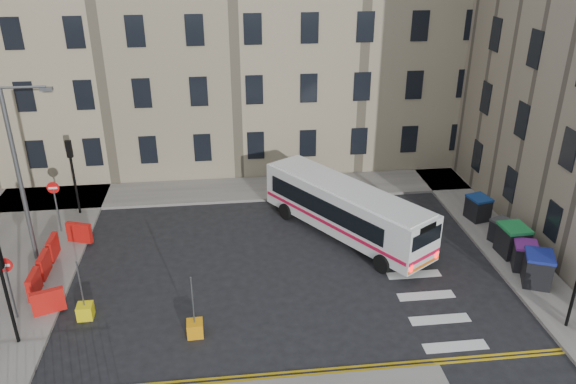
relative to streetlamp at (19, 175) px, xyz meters
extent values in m
plane|color=black|center=(13.00, -2.00, -4.34)|extent=(120.00, 120.00, 0.00)
cube|color=slate|center=(7.00, 6.60, -4.26)|extent=(36.00, 3.20, 0.15)
cube|color=slate|center=(22.00, 2.00, -4.26)|extent=(2.40, 26.00, 0.15)
cube|color=slate|center=(-1.00, -1.00, -4.26)|extent=(6.00, 22.00, 0.15)
cube|color=gray|center=(6.00, 13.50, 3.66)|extent=(38.00, 10.50, 16.00)
cylinder|color=black|center=(21.60, -7.50, -2.59)|extent=(0.12, 0.12, 3.20)
cylinder|color=black|center=(1.00, 4.50, -2.59)|extent=(0.12, 0.12, 3.20)
cube|color=black|center=(1.00, 4.50, -0.54)|extent=(0.28, 0.22, 0.90)
cylinder|color=black|center=(1.00, -6.00, -2.59)|extent=(0.12, 0.12, 3.20)
cylinder|color=#595B5E|center=(0.00, 0.00, -0.19)|extent=(0.20, 0.20, 8.00)
cylinder|color=#595B5E|center=(0.50, 2.50, -2.99)|extent=(0.08, 0.08, 2.40)
cube|color=red|center=(0.50, 2.50, -1.49)|extent=(0.60, 0.04, 0.60)
cylinder|color=#595B5E|center=(0.50, -4.50, -2.99)|extent=(0.08, 0.08, 2.40)
cube|color=red|center=(0.50, -4.50, -1.49)|extent=(0.60, 0.04, 0.60)
cube|color=red|center=(0.80, -3.00, -3.69)|extent=(0.25, 1.25, 1.00)
cube|color=red|center=(0.80, -1.50, -3.69)|extent=(0.25, 1.25, 1.00)
cube|color=red|center=(0.80, 0.00, -3.69)|extent=(0.25, 1.25, 1.00)
cube|color=red|center=(1.70, 1.30, -3.69)|extent=(1.26, 0.66, 1.00)
cube|color=red|center=(1.70, -4.30, -3.69)|extent=(1.26, 0.66, 1.00)
cube|color=silver|center=(14.64, 0.65, -2.79)|extent=(7.16, 9.32, 2.20)
cube|color=black|center=(13.47, 0.40, -2.62)|extent=(4.31, 6.52, 0.88)
cube|color=black|center=(15.33, 1.62, -2.62)|extent=(4.31, 6.52, 0.88)
cube|color=black|center=(11.98, 4.71, -2.57)|extent=(1.65, 1.11, 0.97)
cube|color=black|center=(17.31, -3.42, -2.35)|extent=(1.65, 1.11, 0.71)
cube|color=red|center=(13.71, 0.03, -3.32)|extent=(5.26, 7.98, 0.16)
cube|color=red|center=(15.58, 1.26, -3.32)|extent=(5.26, 7.98, 0.16)
cube|color=#FF0C0C|center=(16.58, -3.91, -3.54)|extent=(0.19, 0.15, 0.35)
cube|color=#FF0C0C|center=(18.05, -2.94, -3.54)|extent=(0.19, 0.15, 0.35)
cylinder|color=black|center=(11.93, 2.77, -3.90)|extent=(0.69, 0.87, 0.88)
cylinder|color=black|center=(13.78, 3.98, -3.90)|extent=(0.69, 0.87, 0.88)
cylinder|color=black|center=(15.61, -2.83, -3.90)|extent=(0.69, 0.87, 0.88)
cylinder|color=black|center=(17.45, -1.62, -3.90)|extent=(0.69, 0.87, 0.88)
cube|color=black|center=(21.86, -4.65, -3.54)|extent=(1.47, 1.57, 1.30)
cube|color=navy|center=(21.86, -4.65, -2.82)|extent=(1.55, 1.64, 0.14)
cube|color=black|center=(21.92, -3.45, -3.62)|extent=(1.25, 1.34, 1.13)
cube|color=#6F207B|center=(21.92, -3.45, -3.00)|extent=(1.32, 1.40, 0.12)
cube|color=black|center=(21.96, -2.24, -3.53)|extent=(1.16, 1.32, 1.32)
cube|color=#1C7F3D|center=(21.96, -2.24, -2.80)|extent=(1.22, 1.38, 0.14)
cube|color=black|center=(22.04, -1.12, -3.66)|extent=(1.19, 1.26, 1.04)
cube|color=#353537|center=(22.04, -1.12, -3.09)|extent=(1.25, 1.32, 0.11)
cube|color=black|center=(21.88, 1.34, -3.62)|extent=(1.16, 1.27, 1.13)
cube|color=navy|center=(21.88, 1.34, -2.99)|extent=(1.22, 1.33, 0.12)
cube|color=orange|center=(7.46, -6.22, -4.04)|extent=(0.63, 0.63, 0.60)
cube|color=yellow|center=(3.13, -4.63, -4.04)|extent=(0.62, 0.62, 0.60)
camera|label=1|loc=(8.96, -23.47, 9.56)|focal=35.00mm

